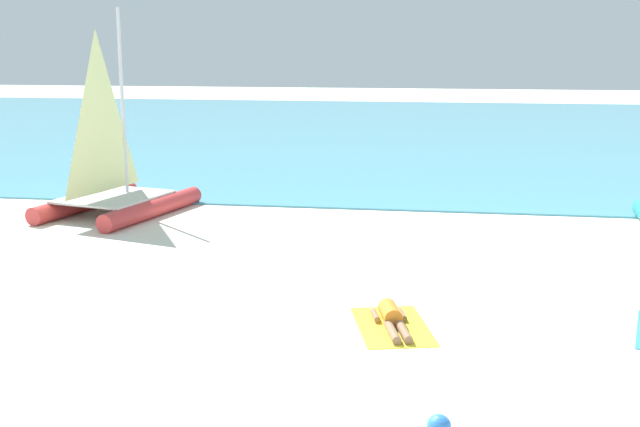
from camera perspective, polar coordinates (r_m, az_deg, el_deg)
The scene contains 6 objects.
ground_plane at distance 20.54m, azimuth 2.14°, elevation -0.41°, with size 120.00×120.00×0.00m, color silver.
ocean_water at distance 41.41m, azimuth 5.64°, elevation 5.92°, with size 120.00×40.00×0.05m, color #4C9EB7.
sailboat_red at distance 21.58m, azimuth -14.43°, elevation 1.98°, with size 3.49×4.58×5.33m.
towel_left at distance 12.94m, azimuth 5.18°, elevation -8.01°, with size 1.10×1.90×0.01m, color yellow.
sunbather_left at distance 12.96m, azimuth 5.14°, elevation -7.39°, with size 0.77×1.55×0.30m.
beach_ball at distance 9.55m, azimuth 8.47°, elevation -14.79°, with size 0.29×0.29×0.29m, color #337FE5.
Camera 1 is at (2.34, -9.91, 4.44)m, focal length 44.89 mm.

